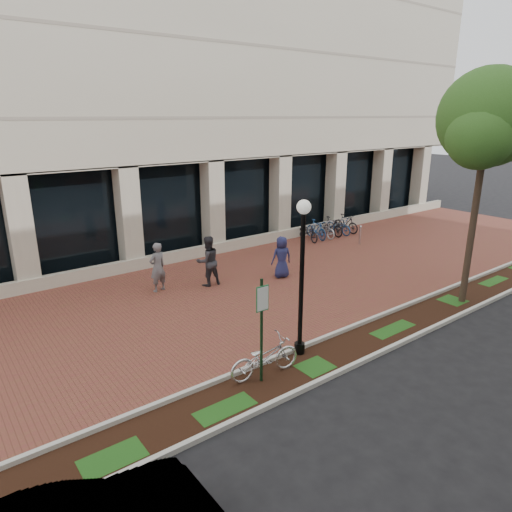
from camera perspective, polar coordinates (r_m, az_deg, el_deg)
ground at (r=16.57m, az=-2.10°, el=-4.45°), size 120.00×120.00×0.00m
brick_plaza at (r=16.57m, az=-2.10°, el=-4.43°), size 40.00×9.00×0.01m
planting_strip at (r=13.02m, az=11.59°, el=-11.17°), size 40.00×1.50×0.01m
curb_plaza_side at (r=13.43m, az=9.19°, el=-9.83°), size 40.00×0.12×0.12m
curb_street_side at (r=12.58m, az=14.21°, el=-12.15°), size 40.00×0.12×0.12m
near_office_building at (r=25.03m, az=-17.86°, el=25.55°), size 40.00×12.12×16.00m
parking_sign at (r=10.56m, az=0.74°, el=-7.81°), size 0.34×0.07×2.62m
lamppost at (r=11.61m, az=5.75°, el=-1.79°), size 0.36×0.36×4.16m
street_tree at (r=16.15m, az=26.94°, el=14.46°), size 3.62×3.02×7.55m
locked_bicycle at (r=11.32m, az=1.07°, el=-12.56°), size 1.94×0.86×0.99m
pedestrian_left at (r=16.67m, az=-12.21°, el=-1.38°), size 0.74×0.57×1.82m
pedestrian_mid at (r=16.95m, az=-6.03°, el=-0.64°), size 0.96×0.77×1.89m
pedestrian_right at (r=17.76m, az=3.22°, el=-0.14°), size 0.92×0.72×1.64m
bollard at (r=22.91m, az=12.88°, el=2.58°), size 0.12×0.12×0.96m
bike_rack_cluster at (r=24.16m, az=8.90°, el=3.51°), size 3.49×1.78×0.99m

